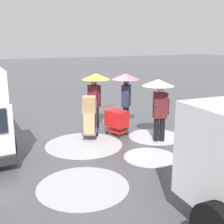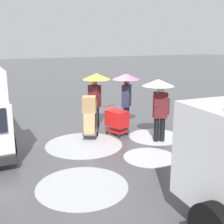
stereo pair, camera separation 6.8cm
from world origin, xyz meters
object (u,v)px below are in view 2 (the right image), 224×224
(shopping_cart_vendor, at_px, (117,119))
(pedestrian_black_side, at_px, (96,87))
(pedestrian_pink_side, at_px, (159,96))
(hand_dolly_boxes, at_px, (89,115))
(pedestrian_white_side, at_px, (126,87))

(shopping_cart_vendor, height_order, pedestrian_black_side, pedestrian_black_side)
(pedestrian_pink_side, bearing_deg, shopping_cart_vendor, -51.65)
(shopping_cart_vendor, height_order, hand_dolly_boxes, hand_dolly_boxes)
(hand_dolly_boxes, height_order, pedestrian_black_side, pedestrian_black_side)
(shopping_cart_vendor, xyz_separation_m, pedestrian_white_side, (-0.71, -0.70, 1.02))
(pedestrian_pink_side, relative_size, pedestrian_white_side, 1.00)
(pedestrian_white_side, bearing_deg, pedestrian_pink_side, 97.38)
(shopping_cart_vendor, distance_m, pedestrian_pink_side, 1.84)
(shopping_cart_vendor, relative_size, pedestrian_black_side, 0.47)
(hand_dolly_boxes, xyz_separation_m, pedestrian_white_side, (-1.77, -0.75, 0.75))
(hand_dolly_boxes, bearing_deg, shopping_cart_vendor, -177.07)
(pedestrian_white_side, bearing_deg, shopping_cart_vendor, 44.38)
(shopping_cart_vendor, bearing_deg, pedestrian_pink_side, 128.35)
(shopping_cart_vendor, relative_size, hand_dolly_boxes, 0.68)
(pedestrian_pink_side, xyz_separation_m, pedestrian_black_side, (1.33, -2.37, 0.01))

